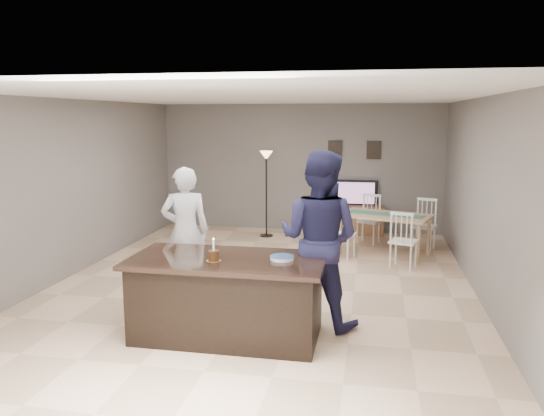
% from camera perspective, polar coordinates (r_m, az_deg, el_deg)
% --- Properties ---
extents(floor, '(8.00, 8.00, 0.00)m').
position_cam_1_polar(floor, '(7.79, -1.15, -8.38)').
color(floor, '#D6AD89').
rests_on(floor, ground).
extents(room_shell, '(8.00, 8.00, 8.00)m').
position_cam_1_polar(room_shell, '(7.44, -1.19, 3.98)').
color(room_shell, slate).
rests_on(room_shell, floor).
extents(kitchen_island, '(2.15, 1.10, 0.90)m').
position_cam_1_polar(kitchen_island, '(5.99, -4.78, -9.50)').
color(kitchen_island, black).
rests_on(kitchen_island, floor).
extents(tv_console, '(1.20, 0.40, 0.60)m').
position_cam_1_polar(tv_console, '(11.22, 8.88, -1.27)').
color(tv_console, brown).
rests_on(tv_console, floor).
extents(television, '(0.91, 0.12, 0.53)m').
position_cam_1_polar(television, '(11.20, 8.97, 1.62)').
color(television, black).
rests_on(television, tv_console).
extents(tv_screen_glow, '(0.78, 0.00, 0.78)m').
position_cam_1_polar(tv_screen_glow, '(11.12, 8.96, 1.60)').
color(tv_screen_glow, '#D54B17').
rests_on(tv_screen_glow, tv_console).
extents(picture_frames, '(1.10, 0.02, 0.38)m').
position_cam_1_polar(picture_frames, '(11.24, 8.86, 6.21)').
color(picture_frames, black).
rests_on(picture_frames, room_shell).
extents(woman, '(0.75, 0.62, 1.77)m').
position_cam_1_polar(woman, '(7.34, -9.30, -2.49)').
color(woman, silver).
rests_on(woman, floor).
extents(man, '(1.18, 1.03, 2.06)m').
position_cam_1_polar(man, '(6.18, 5.06, -3.33)').
color(man, '#1B1B3C').
rests_on(man, floor).
extents(birthday_cake, '(0.16, 0.16, 0.25)m').
position_cam_1_polar(birthday_cake, '(5.75, -6.29, -5.09)').
color(birthday_cake, gold).
rests_on(birthday_cake, kitchen_island).
extents(plate_stack, '(0.26, 0.26, 0.04)m').
position_cam_1_polar(plate_stack, '(5.77, 1.08, -5.36)').
color(plate_stack, white).
rests_on(plate_stack, kitchen_island).
extents(dining_table, '(1.95, 2.12, 0.94)m').
position_cam_1_polar(dining_table, '(9.60, 12.03, -1.41)').
color(dining_table, tan).
rests_on(dining_table, floor).
extents(floor_lamp, '(0.26, 0.26, 1.75)m').
position_cam_1_polar(floor_lamp, '(10.72, -0.62, 4.05)').
color(floor_lamp, black).
rests_on(floor_lamp, floor).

